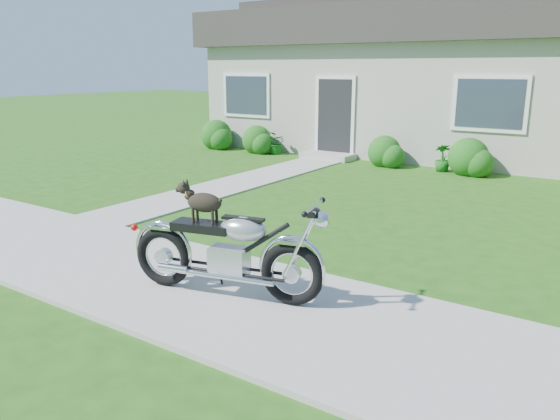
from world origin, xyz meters
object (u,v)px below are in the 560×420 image
(potted_plant_right, at_px, (443,158))
(motorcycle_with_dog, at_px, (228,249))
(house, at_px, (429,76))
(potted_plant_left, at_px, (277,143))

(potted_plant_right, height_order, motorcycle_with_dog, motorcycle_with_dog)
(house, relative_size, motorcycle_with_dog, 5.75)
(motorcycle_with_dog, bearing_deg, potted_plant_left, 107.58)
(house, distance_m, potted_plant_left, 4.99)
(house, distance_m, motorcycle_with_dog, 12.32)
(potted_plant_left, relative_size, potted_plant_right, 1.01)
(potted_plant_left, bearing_deg, potted_plant_right, 0.00)
(house, relative_size, potted_plant_right, 19.36)
(potted_plant_left, height_order, motorcycle_with_dog, motorcycle_with_dog)
(potted_plant_left, distance_m, motorcycle_with_dog, 10.06)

